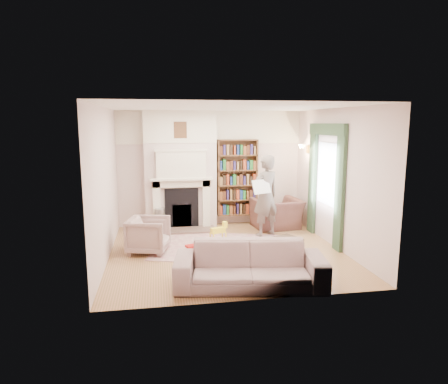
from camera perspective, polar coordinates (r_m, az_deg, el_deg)
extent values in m
plane|color=brown|center=(7.99, 0.30, -8.45)|extent=(4.50, 4.50, 0.00)
plane|color=white|center=(7.60, 0.32, 12.03)|extent=(4.50, 4.50, 0.00)
plane|color=silver|center=(9.88, -1.93, 3.38)|extent=(4.50, 0.00, 4.50)
plane|color=silver|center=(5.50, 4.34, -1.80)|extent=(4.50, 0.00, 4.50)
plane|color=silver|center=(7.62, -16.61, 1.06)|extent=(0.00, 4.50, 4.50)
plane|color=silver|center=(8.35, 15.71, 1.84)|extent=(0.00, 4.50, 4.50)
cube|color=silver|center=(9.63, -6.23, 3.16)|extent=(1.70, 0.35, 2.80)
cube|color=silver|center=(9.37, -6.10, 1.87)|extent=(1.47, 0.24, 0.05)
cube|color=black|center=(9.59, -6.06, -2.32)|extent=(0.80, 0.06, 0.96)
cube|color=silver|center=(9.35, -6.15, 3.92)|extent=(1.15, 0.18, 0.62)
cube|color=brown|center=(9.89, 1.91, 2.07)|extent=(1.00, 0.24, 1.85)
cube|color=silver|center=(8.70, 14.52, 2.53)|extent=(0.02, 0.90, 1.30)
cube|color=#2A4129|center=(8.09, 16.22, 0.14)|extent=(0.07, 0.32, 2.40)
cube|color=#2A4129|center=(9.36, 12.52, 1.56)|extent=(0.07, 0.32, 2.40)
cube|color=#2A4129|center=(8.62, 14.51, 8.67)|extent=(0.09, 1.70, 0.24)
cube|color=beige|center=(8.25, -0.16, -7.83)|extent=(3.12, 2.72, 0.01)
imported|color=#4B2B28|center=(9.71, 7.52, -3.08)|extent=(1.19, 1.07, 0.71)
imported|color=#A89B8A|center=(7.98, -10.73, -6.06)|extent=(0.91, 0.89, 0.69)
imported|color=gray|center=(6.28, 3.72, -10.39)|extent=(2.43, 1.25, 0.68)
imported|color=#62564E|center=(8.91, 5.96, -0.55)|extent=(0.79, 0.67, 1.82)
cube|color=white|center=(8.64, 5.38, 0.77)|extent=(0.46, 0.30, 0.30)
cylinder|color=#979A9E|center=(9.44, -9.13, -3.99)|extent=(0.29, 0.29, 0.55)
cube|color=#EFE154|center=(8.15, -0.98, -7.90)|extent=(0.39, 0.39, 0.03)
cube|color=#A81713|center=(8.22, -4.49, -7.70)|extent=(0.32, 0.26, 0.05)
cube|color=red|center=(7.48, 0.25, -9.59)|extent=(0.28, 0.30, 0.02)
cube|color=red|center=(7.83, 1.78, -8.70)|extent=(0.28, 0.24, 0.02)
cube|color=red|center=(7.60, 3.50, -9.31)|extent=(0.27, 0.22, 0.02)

